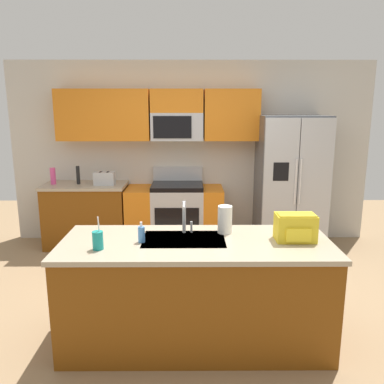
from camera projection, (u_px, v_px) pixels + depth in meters
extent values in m
plane|color=#997A56|center=(191.00, 306.00, 3.98)|extent=(9.00, 9.00, 0.00)
cube|color=beige|center=(191.00, 153.00, 5.80)|extent=(5.20, 0.10, 2.60)
cube|color=orange|center=(83.00, 115.00, 5.46)|extent=(0.70, 0.32, 0.70)
cube|color=orange|center=(129.00, 115.00, 5.47)|extent=(0.58, 0.32, 0.70)
cube|color=orange|center=(232.00, 115.00, 5.48)|extent=(0.76, 0.32, 0.70)
cube|color=#B7BABF|center=(177.00, 127.00, 5.51)|extent=(0.72, 0.32, 0.38)
cube|color=black|center=(172.00, 127.00, 5.34)|extent=(0.52, 0.01, 0.30)
cube|color=orange|center=(177.00, 101.00, 5.43)|extent=(0.72, 0.32, 0.32)
cube|color=brown|center=(87.00, 216.00, 5.64)|extent=(1.12, 0.60, 0.86)
cube|color=tan|center=(85.00, 185.00, 5.54)|extent=(1.15, 0.63, 0.04)
cube|color=#B7BABF|center=(178.00, 217.00, 5.65)|extent=(0.72, 0.60, 0.84)
cube|color=black|center=(177.00, 221.00, 5.34)|extent=(0.60, 0.01, 0.36)
cube|color=black|center=(177.00, 186.00, 5.55)|extent=(0.72, 0.60, 0.06)
cube|color=#B7BABF|center=(178.00, 174.00, 5.78)|extent=(0.72, 0.06, 0.20)
cube|color=orange|center=(140.00, 217.00, 5.64)|extent=(0.36, 0.60, 0.84)
cube|color=orange|center=(212.00, 217.00, 5.65)|extent=(0.28, 0.60, 0.84)
cube|color=#4C4F54|center=(290.00, 183.00, 5.50)|extent=(0.90, 0.70, 1.85)
cube|color=#B7BABF|center=(280.00, 188.00, 5.13)|extent=(0.44, 0.04, 1.81)
cube|color=#B7BABF|center=(314.00, 188.00, 5.14)|extent=(0.44, 0.04, 1.81)
cylinder|color=silver|center=(296.00, 182.00, 5.09)|extent=(0.02, 0.02, 0.60)
cylinder|color=silver|center=(300.00, 182.00, 5.09)|extent=(0.02, 0.02, 0.60)
cube|color=black|center=(281.00, 172.00, 5.06)|extent=(0.20, 0.00, 0.24)
cube|color=brown|center=(196.00, 294.00, 3.33)|extent=(2.18, 0.83, 0.86)
cube|color=tan|center=(196.00, 243.00, 3.23)|extent=(2.22, 0.87, 0.04)
cube|color=#B7BABF|center=(184.00, 241.00, 3.28)|extent=(0.68, 0.44, 0.03)
cube|color=#B7BABF|center=(105.00, 178.00, 5.47)|extent=(0.28, 0.16, 0.18)
cube|color=black|center=(101.00, 172.00, 5.45)|extent=(0.03, 0.11, 0.01)
cube|color=black|center=(108.00, 172.00, 5.45)|extent=(0.03, 0.11, 0.01)
cylinder|color=black|center=(78.00, 175.00, 5.51)|extent=(0.05, 0.05, 0.25)
cylinder|color=#EA4C93|center=(53.00, 176.00, 5.50)|extent=(0.07, 0.07, 0.23)
cylinder|color=#B7BABF|center=(184.00, 217.00, 3.41)|extent=(0.03, 0.03, 0.28)
cylinder|color=#B7BABF|center=(184.00, 205.00, 3.28)|extent=(0.02, 0.20, 0.02)
cylinder|color=#B7BABF|center=(191.00, 227.00, 3.43)|extent=(0.02, 0.02, 0.10)
cylinder|color=teal|center=(98.00, 240.00, 3.03)|extent=(0.08, 0.08, 0.14)
cylinder|color=white|center=(99.00, 225.00, 3.00)|extent=(0.01, 0.03, 0.14)
cylinder|color=#4C8CD8|center=(141.00, 234.00, 3.19)|extent=(0.06, 0.06, 0.13)
cylinder|color=white|center=(141.00, 224.00, 3.17)|extent=(0.02, 0.02, 0.04)
cylinder|color=white|center=(225.00, 220.00, 3.41)|extent=(0.12, 0.12, 0.24)
cube|color=yellow|center=(295.00, 228.00, 3.22)|extent=(0.32, 0.20, 0.22)
cube|color=gold|center=(297.00, 216.00, 3.18)|extent=(0.30, 0.14, 0.03)
cube|color=yellow|center=(299.00, 235.00, 3.12)|extent=(0.20, 0.03, 0.11)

